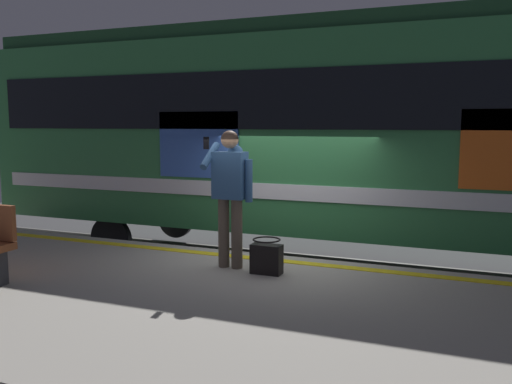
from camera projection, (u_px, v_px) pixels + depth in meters
ground_plane at (273, 317)px, 7.67m from camera, size 25.07×25.07×0.00m
platform at (200, 342)px, 5.67m from camera, size 16.35×4.24×0.89m
safety_line at (265, 259)px, 7.28m from camera, size 16.02×0.16×0.01m
track_rail_near at (307, 280)px, 9.16m from camera, size 21.25×0.08×0.16m
track_rail_far at (329, 261)px, 10.48m from camera, size 21.25×0.08×0.16m
train_carriage at (361, 128)px, 9.23m from camera, size 13.36×2.91×4.14m
passenger at (230, 187)px, 6.77m from camera, size 0.57×0.55×1.71m
handbag at (267, 257)px, 6.57m from camera, size 0.37×0.34×0.43m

